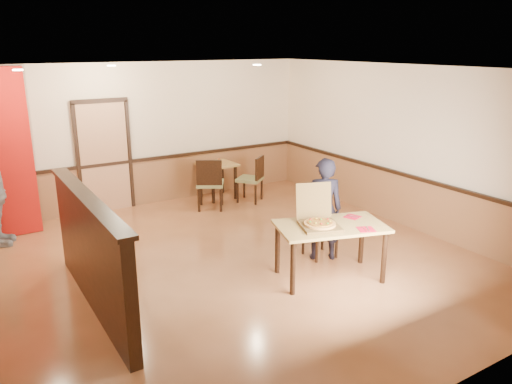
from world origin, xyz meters
The scene contains 24 objects.
floor centered at (0.00, 0.00, 0.00)m, with size 7.00×7.00×0.00m, color #BC7549.
ceiling centered at (0.00, 0.00, 2.80)m, with size 7.00×7.00×0.00m, color black.
wall_back centered at (0.00, 3.50, 1.40)m, with size 7.00×7.00×0.00m, color #FFE7C7.
wall_right centered at (3.50, 0.00, 1.40)m, with size 7.00×7.00×0.00m, color #FFE7C7.
wainscot_back centered at (0.00, 3.47, 0.45)m, with size 7.00×0.04×0.90m, color #915E3A.
chair_rail_back centered at (0.00, 3.45, 0.92)m, with size 7.00×0.06×0.06m, color black.
wainscot_right centered at (3.47, 0.00, 0.45)m, with size 0.04×7.00×0.90m, color #915E3A.
chair_rail_right centered at (3.45, 0.00, 0.92)m, with size 0.06×7.00×0.06m, color black.
back_door centered at (-0.80, 3.46, 1.05)m, with size 0.90×0.06×2.10m, color tan.
booth_partition centered at (-2.00, -0.20, 0.74)m, with size 0.20×3.10×1.44m.
spot_a centered at (-2.30, 1.80, 2.78)m, with size 0.14×0.14×0.02m, color beige.
spot_b centered at (-0.80, 2.50, 2.78)m, with size 0.14×0.14×0.02m, color beige.
spot_c centered at (1.40, 1.50, 2.78)m, with size 0.14×0.14×0.02m, color beige.
main_table centered at (0.96, -1.09, 0.67)m, with size 1.63×1.22×0.78m.
diner_chair centered at (1.32, -0.38, 0.48)m, with size 0.46×0.46×0.88m.
side_chair_left centered at (0.91, 2.43, 0.56)m, with size 0.70×0.70×1.03m.
side_chair_right centered at (1.89, 2.45, 0.52)m, with size 0.66×0.66×0.95m.
side_table centered at (1.40, 3.05, 0.57)m, with size 0.73×0.73×0.74m.
diner centered at (1.29, -0.52, 0.78)m, with size 0.57×0.37×1.56m, color black.
pizza_box centered at (0.79, -1.03, 0.85)m, with size 0.67×0.73×0.53m.
pizza centered at (0.78, -1.08, 0.83)m, with size 0.42×0.42×0.03m, color #E9A854.
napkin_near centered at (1.24, -1.47, 0.78)m, with size 0.28×0.28×0.01m.
napkin_far centered at (1.43, -1.00, 0.78)m, with size 0.25×0.25×0.01m.
condiment centered at (1.37, 2.92, 0.81)m, with size 0.05×0.05×0.14m, color #9C491C.
Camera 1 is at (-3.23, -5.93, 3.13)m, focal length 35.00 mm.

